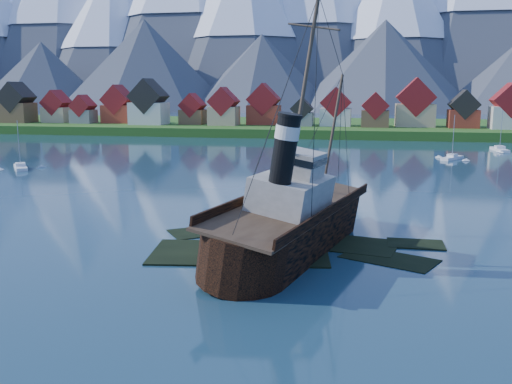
% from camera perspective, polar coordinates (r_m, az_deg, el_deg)
% --- Properties ---
extents(ground, '(1400.00, 1400.00, 0.00)m').
position_cam_1_polar(ground, '(60.13, 1.60, -5.80)').
color(ground, '#1B394D').
rests_on(ground, ground).
extents(shoal, '(31.71, 21.24, 1.14)m').
position_cam_1_polar(shoal, '(62.03, 3.55, -5.65)').
color(shoal, black).
rests_on(shoal, ground).
extents(shore_bank, '(600.00, 80.00, 3.20)m').
position_cam_1_polar(shore_bank, '(227.79, 8.66, 6.07)').
color(shore_bank, '#194915').
rests_on(shore_bank, ground).
extents(seawall, '(600.00, 2.50, 2.00)m').
position_cam_1_polar(seawall, '(189.95, 8.16, 5.24)').
color(seawall, '#3F3D38').
rests_on(seawall, ground).
extents(town, '(250.96, 16.69, 17.30)m').
position_cam_1_polar(town, '(213.57, -0.49, 8.32)').
color(town, maroon).
rests_on(town, ground).
extents(mountains, '(965.00, 340.00, 205.00)m').
position_cam_1_polar(mountains, '(543.20, 10.33, 17.93)').
color(mountains, '#2D333D').
rests_on(mountains, ground).
extents(tugboat_wreck, '(7.80, 33.59, 26.62)m').
position_cam_1_polar(tugboat_wreck, '(60.38, 3.43, -2.49)').
color(tugboat_wreck, black).
rests_on(tugboat_wreck, ground).
extents(sailboat_a, '(6.97, 8.20, 10.57)m').
position_cam_1_polar(sailboat_a, '(129.16, -22.48, 2.26)').
color(sailboat_a, silver).
rests_on(sailboat_a, ground).
extents(sailboat_d, '(6.13, 7.77, 10.93)m').
position_cam_1_polar(sailboat_d, '(142.93, 19.01, 3.20)').
color(sailboat_d, silver).
rests_on(sailboat_d, ground).
extents(sailboat_e, '(3.29, 10.08, 11.49)m').
position_cam_1_polar(sailboat_e, '(166.70, 23.18, 3.88)').
color(sailboat_e, silver).
rests_on(sailboat_e, ground).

